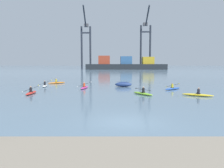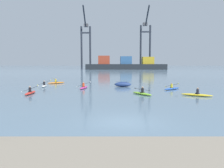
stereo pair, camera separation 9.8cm
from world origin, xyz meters
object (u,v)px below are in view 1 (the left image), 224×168
object	(u,v)px
container_barge	(125,65)
kayak_white	(45,86)
kayak_red	(31,93)
kayak_lime	(143,93)
kayak_magenta	(84,87)
kayak_blue	(172,88)
gantry_crane_west_mid	(145,40)
kayak_orange	(56,83)
gantry_crane_west	(86,40)
kayak_yellow	(197,94)
capsized_dinghy	(123,84)

from	to	relation	value
container_barge	kayak_white	distance (m)	108.28
container_barge	kayak_red	xyz separation A→B (m)	(-18.06, -115.27, -2.66)
container_barge	kayak_lime	xyz separation A→B (m)	(-4.92, -115.89, -2.66)
kayak_magenta	kayak_blue	size ratio (longest dim) A/B	1.17
gantry_crane_west_mid	kayak_white	distance (m)	123.60
kayak_blue	kayak_orange	size ratio (longest dim) A/B	0.99
kayak_magenta	kayak_white	size ratio (longest dim) A/B	1.00
kayak_blue	kayak_lime	bearing A→B (deg)	-132.62
gantry_crane_west	kayak_lime	world-z (taller)	gantry_crane_west
kayak_yellow	kayak_orange	world-z (taller)	kayak_orange
gantry_crane_west_mid	kayak_blue	distance (m)	124.01
kayak_white	kayak_yellow	bearing A→B (deg)	-27.67
gantry_crane_west_mid	kayak_blue	size ratio (longest dim) A/B	13.03
capsized_dinghy	kayak_yellow	bearing A→B (deg)	-53.37
kayak_magenta	gantry_crane_west_mid	bearing A→B (deg)	77.73
capsized_dinghy	kayak_orange	distance (m)	13.09
gantry_crane_west	gantry_crane_west_mid	distance (m)	39.38
kayak_lime	kayak_red	size ratio (longest dim) A/B	0.94
kayak_white	kayak_red	distance (m)	8.75
gantry_crane_west	kayak_magenta	world-z (taller)	gantry_crane_west
kayak_lime	kayak_blue	distance (m)	7.12
kayak_yellow	kayak_red	xyz separation A→B (m)	(-19.04, 1.75, -0.00)
kayak_magenta	kayak_orange	world-z (taller)	kayak_magenta
container_barge	capsized_dinghy	size ratio (longest dim) A/B	17.76
gantry_crane_west	kayak_blue	bearing A→B (deg)	-78.10
gantry_crane_west_mid	kayak_red	size ratio (longest dim) A/B	11.30
kayak_magenta	kayak_red	size ratio (longest dim) A/B	1.01
kayak_white	kayak_lime	bearing A→B (deg)	-33.58
gantry_crane_west	kayak_red	size ratio (longest dim) A/B	11.32
gantry_crane_west_mid	capsized_dinghy	world-z (taller)	gantry_crane_west_mid
gantry_crane_west	kayak_orange	size ratio (longest dim) A/B	12.88
gantry_crane_west	kayak_magenta	size ratio (longest dim) A/B	11.19
kayak_blue	kayak_red	bearing A→B (deg)	-165.57
gantry_crane_west_mid	gantry_crane_west	bearing A→B (deg)	-179.27
kayak_yellow	kayak_blue	xyz separation A→B (m)	(-1.09, 6.37, 0.00)
container_barge	kayak_magenta	world-z (taller)	container_barge
kayak_blue	kayak_red	distance (m)	18.54
kayak_white	kayak_orange	xyz separation A→B (m)	(0.48, 5.67, 0.00)
gantry_crane_west_mid	container_barge	bearing A→B (deg)	-140.99
kayak_blue	kayak_orange	distance (m)	20.81
kayak_blue	gantry_crane_west_mid	bearing A→B (deg)	83.52
kayak_yellow	kayak_white	xyz separation A→B (m)	(-19.95, 10.46, -0.00)
kayak_red	gantry_crane_west_mid	bearing A→B (deg)	75.89
kayak_magenta	kayak_yellow	world-z (taller)	kayak_magenta
kayak_yellow	kayak_blue	size ratio (longest dim) A/B	1.09
kayak_lime	kayak_red	distance (m)	13.15
kayak_lime	kayak_magenta	world-z (taller)	kayak_magenta
container_barge	kayak_blue	xyz separation A→B (m)	(-0.10, -110.66, -2.66)
container_barge	kayak_red	bearing A→B (deg)	-98.90
capsized_dinghy	kayak_lime	world-z (taller)	kayak_lime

